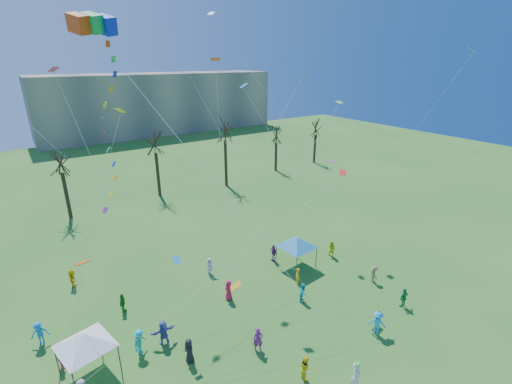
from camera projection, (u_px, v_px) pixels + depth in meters
distant_building at (160, 103)px, 93.87m from camera, size 60.00×14.00×15.00m
bare_tree_row at (146, 152)px, 47.90m from camera, size 70.14×9.00×11.14m
hero_kite_flyer at (356, 377)px, 20.86m from camera, size 0.90×0.77×2.09m
big_box_kite at (116, 131)px, 16.63m from camera, size 6.02×5.50×21.86m
canopy_tent_white at (84, 340)px, 21.47m from camera, size 4.06×4.06×3.12m
canopy_tent_blue at (297, 242)px, 33.00m from camera, size 4.06×4.06×3.06m
festival_crowd at (212, 315)px, 26.24m from camera, size 26.06×19.97×1.85m
small_kites_aloft at (237, 132)px, 25.71m from camera, size 32.24×19.70×31.49m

